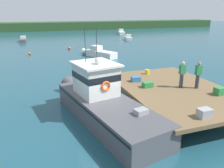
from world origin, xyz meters
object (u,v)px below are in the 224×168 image
Objects in this scene: deckhand_further_back at (182,74)px; moored_boat_far_left at (99,53)px; moored_boat_near_channel at (128,38)px; mooring_buoy_channel_marker at (69,48)px; moored_boat_far_right at (121,33)px; mooring_buoy_spare_mooring at (30,54)px; crate_single_far at (136,79)px; crate_stack_mid_dock at (220,91)px; main_fishing_boat at (102,101)px; bait_bucket at (147,72)px; moored_boat_mid_harbor at (23,40)px; deckhand_by_the_boat at (198,75)px; crate_stack_near_edge at (148,85)px; crate_single_by_cleat at (205,113)px.

deckhand_further_back is 16.80m from moored_boat_far_left.
moored_boat_near_channel is 15.09m from mooring_buoy_channel_marker.
moored_boat_far_right reaches higher than mooring_buoy_spare_mooring.
crate_stack_mid_dock is (3.42, -3.81, 0.05)m from crate_single_far.
main_fishing_boat is at bearing -179.98° from deckhand_further_back.
moored_boat_mid_harbor is (-9.64, 32.14, -0.99)m from bait_bucket.
moored_boat_far_left is (-1.81, 18.51, -0.92)m from crate_stack_mid_dock.
deckhand_by_the_boat is 0.93m from deckhand_further_back.
deckhand_further_back reaches higher than crate_stack_near_edge.
mooring_buoy_channel_marker is (-2.67, 20.42, -1.15)m from bait_bucket.
deckhand_further_back is at bearing 126.45° from crate_stack_mid_dock.
mooring_buoy_spare_mooring is (-21.88, -21.52, -0.28)m from moored_boat_far_right.
deckhand_by_the_boat is 37.66m from moored_boat_mid_harbor.
moored_boat_mid_harbor is (-8.07, 33.51, -0.98)m from crate_single_far.
bait_bucket is 19.67m from mooring_buoy_spare_mooring.
moored_boat_far_left reaches higher than moored_boat_near_channel.
moored_boat_near_channel is 20.55m from moored_boat_mid_harbor.
crate_stack_mid_dock is 1.00× the size of crate_stack_near_edge.
crate_stack_near_edge reaches higher than mooring_buoy_channel_marker.
main_fishing_boat reaches higher than deckhand_by_the_boat.
moored_boat_far_right is at bearing 70.54° from crate_stack_near_edge.
bait_bucket reaches higher than moored_boat_far_right.
crate_single_far is 1.70× the size of mooring_buoy_spare_mooring.
crate_stack_near_edge is (0.18, -1.31, -0.00)m from crate_single_far.
crate_single_by_cleat is (3.63, -3.78, 0.40)m from main_fishing_boat.
mooring_buoy_spare_mooring is at bearing -151.84° from moored_boat_near_channel.
main_fishing_boat is 5.25m from crate_single_by_cleat.
moored_boat_near_channel is at bearing 28.16° from mooring_buoy_spare_mooring.
crate_stack_near_edge is 21.63m from mooring_buoy_spare_mooring.
crate_single_by_cleat is 7.24m from bait_bucket.
crate_single_far is 21.85m from mooring_buoy_channel_marker.
mooring_buoy_spare_mooring is at bearing 114.22° from crate_stack_mid_dock.
mooring_buoy_channel_marker is (-1.10, 21.79, -1.14)m from crate_single_far.
mooring_buoy_channel_marker is (-1.28, 23.10, -1.14)m from crate_stack_near_edge.
deckhand_further_back is 0.30× the size of moored_boat_far_left.
main_fishing_boat reaches higher than mooring_buoy_channel_marker.
crate_single_by_cleat reaches higher than moored_boat_far_right.
crate_single_far is 5.12m from crate_stack_mid_dock.
deckhand_further_back reaches higher than moored_boat_near_channel.
moored_boat_near_channel is (9.11, 31.69, -1.66)m from deckhand_by_the_boat.
crate_stack_near_edge is 1.76× the size of bait_bucket.
main_fishing_boat is at bearing -112.89° from moored_boat_far_right.
main_fishing_boat is 16.61× the size of crate_stack_mid_dock.
moored_boat_mid_harbor is at bearing 107.11° from crate_stack_mid_dock.
moored_boat_far_left reaches higher than moored_boat_far_right.
crate_single_far is 0.11× the size of moored_boat_far_left.
mooring_buoy_spare_mooring is (-9.81, 21.57, -1.88)m from deckhand_by_the_boat.
crate_single_by_cleat is 36.86m from moored_boat_near_channel.
deckhand_further_back reaches higher than mooring_buoy_channel_marker.
crate_single_far is at bearing 33.99° from main_fishing_boat.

